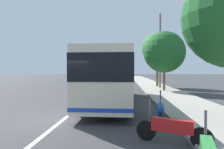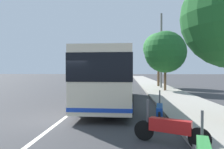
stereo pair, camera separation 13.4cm
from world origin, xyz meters
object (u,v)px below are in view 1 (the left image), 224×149
at_px(motorcycle_far_end, 172,128).
at_px(motorcycle_nearest_curb, 161,112).
at_px(car_oncoming, 119,78).
at_px(utility_pole, 160,51).
at_px(roadside_tree_far_block, 157,49).
at_px(coach_bus, 112,75).
at_px(roadside_tree_mid_block, 164,52).
at_px(car_ahead_same_lane, 123,76).
at_px(car_far_distant, 93,80).

xyz_separation_m(motorcycle_far_end, motorcycle_nearest_curb, (2.42, -0.08, 0.01)).
relative_size(car_oncoming, utility_pole, 0.54).
height_order(motorcycle_nearest_curb, roadside_tree_far_block, roadside_tree_far_block).
bearing_deg(utility_pole, car_oncoming, 19.64).
bearing_deg(coach_bus, motorcycle_far_end, -162.78).
bearing_deg(motorcycle_nearest_curb, roadside_tree_mid_block, -1.90).
relative_size(coach_bus, roadside_tree_mid_block, 1.90).
xyz_separation_m(car_ahead_same_lane, roadside_tree_far_block, (-27.61, -4.62, 4.18)).
bearing_deg(motorcycle_nearest_curb, car_oncoming, 13.83).
xyz_separation_m(motorcycle_nearest_curb, utility_pole, (16.09, -2.60, 3.87)).
distance_m(motorcycle_far_end, roadside_tree_far_block, 21.47).
distance_m(motorcycle_nearest_curb, car_ahead_same_lane, 46.06).
bearing_deg(coach_bus, car_ahead_same_lane, 0.63).
distance_m(car_oncoming, utility_pole, 15.76).
distance_m(coach_bus, car_ahead_same_lane, 40.93).
height_order(motorcycle_nearest_curb, car_ahead_same_lane, car_ahead_same_lane).
distance_m(car_oncoming, roadside_tree_mid_block, 18.85).
distance_m(car_far_distant, roadside_tree_far_block, 10.90).
relative_size(roadside_tree_mid_block, roadside_tree_far_block, 0.88).
height_order(coach_bus, motorcycle_nearest_curb, coach_bus).
bearing_deg(motorcycle_nearest_curb, coach_bus, 33.03).
height_order(coach_bus, car_far_distant, coach_bus).
relative_size(motorcycle_nearest_curb, roadside_tree_mid_block, 0.40).
distance_m(motorcycle_far_end, utility_pole, 19.10).
bearing_deg(car_ahead_same_lane, car_far_distant, 167.03).
xyz_separation_m(car_oncoming, roadside_tree_far_block, (-12.13, -5.19, 4.19)).
height_order(coach_bus, car_oncoming, coach_bus).
xyz_separation_m(car_ahead_same_lane, utility_pole, (-29.92, -4.59, 3.63)).
bearing_deg(motorcycle_far_end, car_ahead_same_lane, -61.98).
height_order(coach_bus, utility_pole, utility_pole).
bearing_deg(car_oncoming, utility_pole, -163.81).
bearing_deg(motorcycle_far_end, car_oncoming, -59.94).
relative_size(motorcycle_nearest_curb, utility_pole, 0.27).
height_order(motorcycle_nearest_curb, roadside_tree_mid_block, roadside_tree_mid_block).
height_order(motorcycle_far_end, roadside_tree_far_block, roadside_tree_far_block).
relative_size(car_oncoming, roadside_tree_far_block, 0.69).
bearing_deg(motorcycle_far_end, utility_pole, -72.48).
distance_m(car_ahead_same_lane, car_oncoming, 15.49).
xyz_separation_m(coach_bus, car_far_distant, (17.91, 4.03, -1.15)).
xyz_separation_m(motorcycle_far_end, car_oncoming, (32.95, 2.47, 0.23)).
distance_m(car_ahead_same_lane, roadside_tree_mid_block, 33.82).
bearing_deg(car_oncoming, coach_bus, 177.19).
xyz_separation_m(car_far_distant, roadside_tree_far_block, (-4.61, -8.94, 4.21)).
bearing_deg(car_far_distant, roadside_tree_mid_block, 39.61).
bearing_deg(car_far_distant, motorcycle_far_end, 13.19).
height_order(coach_bus, car_ahead_same_lane, coach_bus).
relative_size(motorcycle_far_end, utility_pole, 0.23).
bearing_deg(coach_bus, roadside_tree_far_block, -19.20).
xyz_separation_m(car_far_distant, utility_pole, (-6.92, -8.90, 3.66)).
distance_m(motorcycle_nearest_curb, car_oncoming, 30.64).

